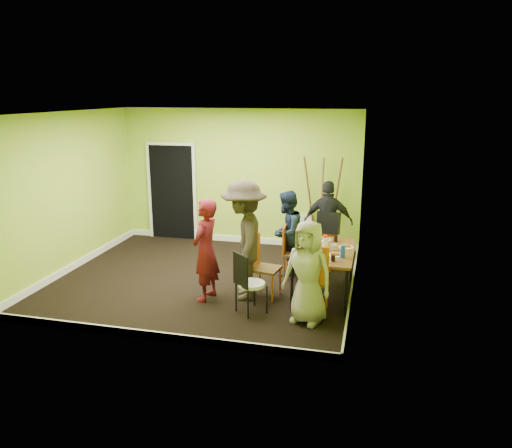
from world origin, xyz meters
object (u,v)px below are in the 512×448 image
at_px(thermos, 325,244).
at_px(person_left_near, 244,240).
at_px(person_left_far, 286,233).
at_px(person_back_end, 328,222).
at_px(chair_left_near, 261,262).
at_px(person_standing, 206,250).
at_px(easel, 322,205).
at_px(chair_left_far, 290,249).
at_px(chair_back_end, 327,228).
at_px(chair_front_end, 314,276).
at_px(dining_table, 325,253).
at_px(chair_bentwood, 248,280).
at_px(blue_bottle, 343,251).
at_px(person_front_end, 308,272).
at_px(orange_bottle, 317,243).

distance_m(thermos, person_left_near, 1.25).
relative_size(person_left_far, person_back_end, 0.96).
bearing_deg(person_left_near, chair_left_near, 102.10).
bearing_deg(person_standing, person_left_near, 119.37).
xyz_separation_m(easel, person_standing, (-1.45, -2.83, -0.16)).
relative_size(chair_left_far, chair_back_end, 0.91).
relative_size(chair_front_end, person_left_far, 0.72).
relative_size(thermos, person_standing, 0.14).
bearing_deg(thermos, dining_table, 98.81).
height_order(chair_left_near, chair_bentwood, chair_left_near).
height_order(chair_front_end, easel, easel).
xyz_separation_m(chair_left_far, person_standing, (-1.10, -1.22, 0.27)).
distance_m(chair_left_near, person_back_end, 2.06).
height_order(chair_left_far, person_left_near, person_left_near).
distance_m(chair_left_far, chair_back_end, 0.96).
bearing_deg(thermos, chair_front_end, -96.03).
bearing_deg(chair_front_end, dining_table, 81.94).
bearing_deg(thermos, chair_left_near, -168.10).
bearing_deg(person_left_far, chair_left_near, 3.25).
bearing_deg(blue_bottle, thermos, 138.05).
height_order(chair_left_near, thermos, chair_left_near).
distance_m(blue_bottle, person_front_end, 0.81).
bearing_deg(chair_bentwood, person_left_near, 152.25).
bearing_deg(thermos, person_left_far, 130.89).
relative_size(easel, person_standing, 1.22).
bearing_deg(person_left_near, chair_back_end, 135.50).
xyz_separation_m(dining_table, person_standing, (-1.74, -0.57, 0.10)).
distance_m(dining_table, person_front_end, 1.00).
relative_size(easel, person_back_end, 1.24).
distance_m(chair_back_end, easel, 0.90).
distance_m(chair_back_end, chair_bentwood, 2.52).
xyz_separation_m(thermos, person_front_end, (-0.13, -0.94, -0.13)).
distance_m(easel, person_left_far, 1.52).
xyz_separation_m(dining_table, blue_bottle, (0.29, -0.30, 0.15)).
bearing_deg(person_standing, chair_bentwood, 72.75).
height_order(chair_left_far, orange_bottle, chair_left_far).
bearing_deg(dining_table, chair_front_end, -95.15).
bearing_deg(chair_left_far, person_standing, -43.00).
bearing_deg(person_left_far, person_left_near, -6.70).
xyz_separation_m(thermos, person_standing, (-1.75, -0.53, -0.07)).
height_order(chair_left_near, easel, easel).
bearing_deg(orange_bottle, chair_bentwood, -126.46).
bearing_deg(person_front_end, chair_bentwood, -165.40).
bearing_deg(thermos, person_back_end, 93.90).
xyz_separation_m(chair_left_far, person_left_far, (-0.11, 0.18, 0.23)).
bearing_deg(person_back_end, easel, -77.89).
xyz_separation_m(person_left_near, person_back_end, (1.09, 1.97, -0.15)).
distance_m(orange_bottle, person_left_near, 1.22).
bearing_deg(person_front_end, person_standing, -176.05).
relative_size(chair_left_near, person_standing, 0.62).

